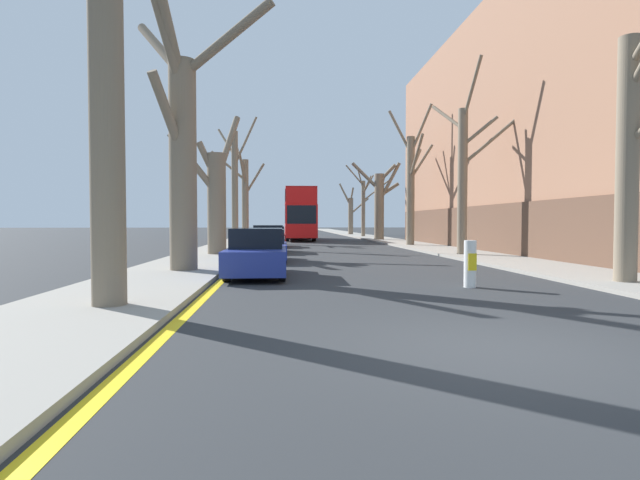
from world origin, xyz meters
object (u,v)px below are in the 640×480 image
at_px(parked_car_3, 271,237).
at_px(street_tree_right_2, 411,182).
at_px(street_tree_left_1, 182,141).
at_px(parked_car_0, 257,254).
at_px(street_tree_right_0, 634,146).
at_px(traffic_bollard, 470,264).
at_px(street_tree_left_2, 216,196).
at_px(street_tree_left_4, 244,194).
at_px(double_decker_bus, 299,212).
at_px(street_tree_right_3, 380,201).
at_px(street_tree_right_4, 364,203).
at_px(street_tree_right_5, 351,213).
at_px(parked_car_1, 264,246).
at_px(parked_car_2, 269,240).
at_px(street_tree_left_0, 109,101).
at_px(street_tree_right_1, 464,173).
at_px(street_tree_left_3, 235,185).

bearing_deg(parked_car_3, street_tree_right_2, -1.41).
xyz_separation_m(street_tree_left_1, parked_car_0, (2.34, -0.89, -3.44)).
bearing_deg(street_tree_right_0, traffic_bollard, 177.50).
xyz_separation_m(street_tree_left_2, street_tree_left_4, (0.19, 15.05, 0.91)).
bearing_deg(parked_car_3, street_tree_right_0, -65.80).
bearing_deg(double_decker_bus, street_tree_right_3, -18.55).
height_order(street_tree_right_2, street_tree_right_4, street_tree_right_2).
height_order(street_tree_right_2, street_tree_right_5, street_tree_right_2).
distance_m(parked_car_1, parked_car_2, 6.02).
relative_size(street_tree_right_4, traffic_bollard, 6.65).
relative_size(street_tree_left_4, street_tree_right_2, 0.83).
bearing_deg(street_tree_left_0, parked_car_1, 78.89).
xyz_separation_m(street_tree_left_0, street_tree_right_3, (11.48, 33.98, -0.30)).
xyz_separation_m(street_tree_right_2, street_tree_right_3, (-0.04, 10.58, -0.80)).
xyz_separation_m(street_tree_right_2, parked_car_1, (-9.25, -11.84, -3.63)).
bearing_deg(traffic_bollard, street_tree_left_4, 105.68).
bearing_deg(street_tree_left_2, street_tree_right_3, 58.86).
bearing_deg(street_tree_right_5, street_tree_left_4, -116.27).
distance_m(street_tree_right_1, double_decker_bus, 23.72).
relative_size(street_tree_right_1, parked_car_1, 2.26).
bearing_deg(parked_car_0, street_tree_right_4, 76.11).
xyz_separation_m(street_tree_left_0, street_tree_right_4, (11.70, 43.95, -0.11)).
relative_size(street_tree_right_1, street_tree_right_3, 1.29).
relative_size(street_tree_right_4, street_tree_right_5, 1.19).
xyz_separation_m(street_tree_right_1, street_tree_right_3, (-0.00, 20.30, -0.48)).
xyz_separation_m(street_tree_left_3, parked_car_1, (2.17, -10.43, -3.31)).
height_order(street_tree_right_0, double_decker_bus, street_tree_right_0).
relative_size(parked_car_0, parked_car_3, 1.03).
height_order(street_tree_right_3, double_decker_bus, street_tree_right_3).
xyz_separation_m(street_tree_right_3, parked_car_0, (-9.21, -28.17, -2.77)).
height_order(street_tree_left_1, double_decker_bus, street_tree_left_1).
xyz_separation_m(street_tree_left_4, parked_car_2, (2.20, -12.24, -3.09)).
height_order(street_tree_right_0, parked_car_1, street_tree_right_0).
bearing_deg(double_decker_bus, street_tree_right_5, 67.25).
height_order(double_decker_bus, parked_car_1, double_decker_bus).
relative_size(street_tree_left_4, street_tree_right_0, 1.11).
height_order(street_tree_left_0, street_tree_right_0, street_tree_left_0).
relative_size(street_tree_left_0, parked_car_0, 2.14).
relative_size(street_tree_left_2, street_tree_right_4, 0.90).
height_order(street_tree_left_3, traffic_bollard, street_tree_left_3).
bearing_deg(street_tree_right_2, traffic_bollard, -100.68).
relative_size(street_tree_right_5, parked_car_3, 1.56).
distance_m(parked_car_0, traffic_bollard, 6.14).
bearing_deg(parked_car_2, parked_car_0, -90.00).
bearing_deg(street_tree_right_4, double_decker_bus, -133.25).
distance_m(street_tree_left_4, street_tree_right_5, 25.92).
relative_size(street_tree_left_0, street_tree_left_4, 1.19).
bearing_deg(street_tree_right_3, street_tree_right_0, -89.61).
bearing_deg(street_tree_right_4, parked_car_3, -114.90).
xyz_separation_m(street_tree_right_0, double_decker_bus, (-7.18, 33.65, -0.93)).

